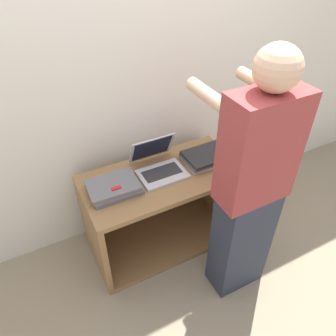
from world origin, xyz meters
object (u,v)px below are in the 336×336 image
at_px(person, 250,191).
at_px(laptop_open, 159,165).
at_px(laptop_stack_left, 114,187).
at_px(laptop_stack_right, 206,157).

bearing_deg(person, laptop_open, 116.56).
xyz_separation_m(laptop_stack_left, laptop_stack_right, (0.68, 0.00, 0.00)).
height_order(laptop_stack_left, laptop_stack_right, same).
bearing_deg(laptop_stack_left, laptop_open, 8.98).
bearing_deg(person, laptop_stack_left, 140.14).
distance_m(laptop_open, laptop_stack_left, 0.34).
bearing_deg(laptop_stack_right, laptop_stack_left, -179.69).
bearing_deg(laptop_stack_right, laptop_open, 171.83).
height_order(laptop_open, laptop_stack_left, laptop_open).
bearing_deg(laptop_stack_left, person, -39.86).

